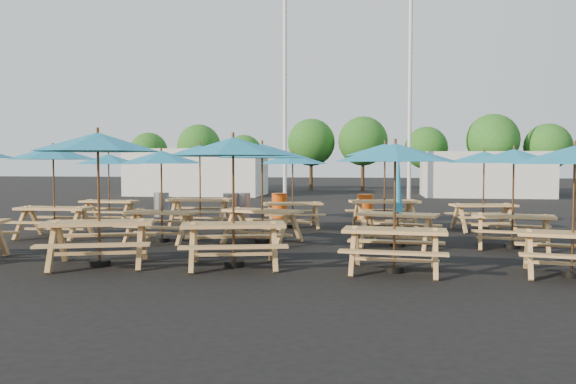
# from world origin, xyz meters

# --- Properties ---
(ground) EXTENTS (120.00, 120.00, 0.00)m
(ground) POSITION_xyz_m (0.00, 0.00, 0.00)
(ground) COLOR black
(ground) RESTS_ON ground
(picnic_unit_1) EXTENTS (2.34, 2.34, 2.42)m
(picnic_unit_1) POSITION_xyz_m (-5.77, -1.39, 2.10)
(picnic_unit_1) COLOR tan
(picnic_unit_1) RESTS_ON ground
(picnic_unit_2) EXTENTS (2.18, 2.18, 2.26)m
(picnic_unit_2) POSITION_xyz_m (-5.89, 1.97, 1.97)
(picnic_unit_2) COLOR tan
(picnic_unit_2) RESTS_ON ground
(picnic_unit_3) EXTENTS (3.02, 3.02, 2.57)m
(picnic_unit_3) POSITION_xyz_m (-2.69, -4.99, 2.23)
(picnic_unit_3) COLOR tan
(picnic_unit_3) RESTS_ON ground
(picnic_unit_4) EXTENTS (2.36, 2.36, 2.29)m
(picnic_unit_4) POSITION_xyz_m (-2.70, -1.70, 1.99)
(picnic_unit_4) COLOR tan
(picnic_unit_4) RESTS_ON ground
(picnic_unit_5) EXTENTS (2.47, 2.47, 2.54)m
(picnic_unit_5) POSITION_xyz_m (-2.84, 1.90, 2.21)
(picnic_unit_5) COLOR tan
(picnic_unit_5) RESTS_ON ground
(picnic_unit_6) EXTENTS (2.81, 2.81, 2.47)m
(picnic_unit_6) POSITION_xyz_m (-0.13, -4.70, 2.15)
(picnic_unit_6) COLOR tan
(picnic_unit_6) RESTS_ON ground
(picnic_unit_7) EXTENTS (2.93, 2.93, 2.45)m
(picnic_unit_7) POSITION_xyz_m (-0.20, -1.51, 2.13)
(picnic_unit_7) COLOR tan
(picnic_unit_7) RESTS_ON ground
(picnic_unit_8) EXTENTS (2.60, 2.60, 2.27)m
(picnic_unit_8) POSITION_xyz_m (0.10, 1.81, 1.98)
(picnic_unit_8) COLOR tan
(picnic_unit_8) RESTS_ON ground
(picnic_unit_9) EXTENTS (2.37, 2.37, 2.34)m
(picnic_unit_9) POSITION_xyz_m (2.86, -4.80, 2.03)
(picnic_unit_9) COLOR tan
(picnic_unit_9) RESTS_ON ground
(picnic_unit_10) EXTENTS (2.19, 2.03, 2.35)m
(picnic_unit_10) POSITION_xyz_m (3.07, -1.65, 0.97)
(picnic_unit_10) COLOR tan
(picnic_unit_10) RESTS_ON ground
(picnic_unit_11) EXTENTS (2.94, 2.94, 2.56)m
(picnic_unit_11) POSITION_xyz_m (2.85, 1.85, 2.22)
(picnic_unit_11) COLOR tan
(picnic_unit_11) RESTS_ON ground
(picnic_unit_12) EXTENTS (2.51, 2.51, 2.29)m
(picnic_unit_12) POSITION_xyz_m (5.89, -4.76, 1.99)
(picnic_unit_12) COLOR tan
(picnic_unit_12) RESTS_ON ground
(picnic_unit_13) EXTENTS (2.51, 2.51, 2.31)m
(picnic_unit_13) POSITION_xyz_m (5.67, -1.54, 2.01)
(picnic_unit_13) COLOR tan
(picnic_unit_13) RESTS_ON ground
(picnic_unit_14) EXTENTS (2.51, 2.51, 2.31)m
(picnic_unit_14) POSITION_xyz_m (5.66, 1.82, 2.01)
(picnic_unit_14) COLOR tan
(picnic_unit_14) RESTS_ON ground
(waste_bin_0) EXTENTS (0.55, 0.55, 0.88)m
(waste_bin_0) POSITION_xyz_m (-5.14, 4.59, 0.44)
(waste_bin_0) COLOR gray
(waste_bin_0) RESTS_ON ground
(waste_bin_1) EXTENTS (0.55, 0.55, 0.88)m
(waste_bin_1) POSITION_xyz_m (-2.52, 4.54, 0.44)
(waste_bin_1) COLOR gray
(waste_bin_1) RESTS_ON ground
(waste_bin_2) EXTENTS (0.55, 0.55, 0.88)m
(waste_bin_2) POSITION_xyz_m (-2.14, 4.79, 0.44)
(waste_bin_2) COLOR gray
(waste_bin_2) RESTS_ON ground
(waste_bin_3) EXTENTS (0.55, 0.55, 0.88)m
(waste_bin_3) POSITION_xyz_m (-0.77, 4.68, 0.44)
(waste_bin_3) COLOR #C8460B
(waste_bin_3) RESTS_ON ground
(waste_bin_4) EXTENTS (0.55, 0.55, 0.88)m
(waste_bin_4) POSITION_xyz_m (2.26, 4.55, 0.44)
(waste_bin_4) COLOR #C8460B
(waste_bin_4) RESTS_ON ground
(mast_0) EXTENTS (0.20, 0.20, 12.00)m
(mast_0) POSITION_xyz_m (-2.00, 14.00, 6.00)
(mast_0) COLOR silver
(mast_0) RESTS_ON ground
(mast_1) EXTENTS (0.20, 0.20, 12.00)m
(mast_1) POSITION_xyz_m (4.50, 16.00, 6.00)
(mast_1) COLOR silver
(mast_1) RESTS_ON ground
(event_tent_0) EXTENTS (8.00, 4.00, 2.80)m
(event_tent_0) POSITION_xyz_m (-8.00, 18.00, 1.40)
(event_tent_0) COLOR silver
(event_tent_0) RESTS_ON ground
(event_tent_1) EXTENTS (7.00, 4.00, 2.60)m
(event_tent_1) POSITION_xyz_m (9.00, 19.00, 1.30)
(event_tent_1) COLOR silver
(event_tent_1) RESTS_ON ground
(tree_0) EXTENTS (2.80, 2.80, 4.24)m
(tree_0) POSITION_xyz_m (-14.07, 25.25, 2.83)
(tree_0) COLOR #382314
(tree_0) RESTS_ON ground
(tree_1) EXTENTS (3.11, 3.11, 4.72)m
(tree_1) POSITION_xyz_m (-9.74, 23.90, 3.15)
(tree_1) COLOR #382314
(tree_1) RESTS_ON ground
(tree_2) EXTENTS (2.59, 2.59, 3.93)m
(tree_2) POSITION_xyz_m (-6.39, 23.65, 2.62)
(tree_2) COLOR #382314
(tree_2) RESTS_ON ground
(tree_3) EXTENTS (3.36, 3.36, 5.09)m
(tree_3) POSITION_xyz_m (-1.75, 24.72, 3.41)
(tree_3) COLOR #382314
(tree_3) RESTS_ON ground
(tree_4) EXTENTS (3.41, 3.41, 5.17)m
(tree_4) POSITION_xyz_m (1.90, 24.26, 3.46)
(tree_4) COLOR #382314
(tree_4) RESTS_ON ground
(tree_5) EXTENTS (2.94, 2.94, 4.45)m
(tree_5) POSITION_xyz_m (6.22, 24.67, 2.97)
(tree_5) COLOR #382314
(tree_5) RESTS_ON ground
(tree_6) EXTENTS (3.38, 3.38, 5.13)m
(tree_6) POSITION_xyz_m (10.23, 22.90, 3.43)
(tree_6) COLOR #382314
(tree_6) RESTS_ON ground
(tree_7) EXTENTS (2.95, 2.95, 4.48)m
(tree_7) POSITION_xyz_m (13.63, 22.92, 2.99)
(tree_7) COLOR #382314
(tree_7) RESTS_ON ground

